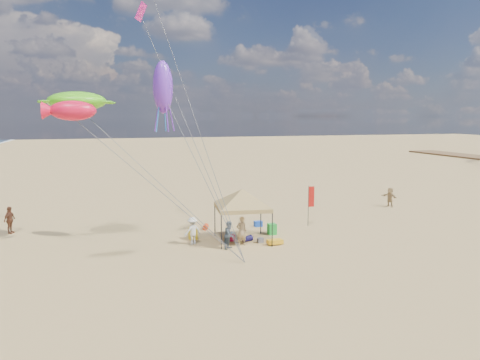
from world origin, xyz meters
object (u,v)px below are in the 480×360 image
(cooler_red, at_px, (230,238))
(person_near_a, at_px, (241,231))
(chair_yellow, at_px, (193,233))
(feather_flag, at_px, (311,199))
(chair_green, at_px, (272,229))
(person_far_a, at_px, (10,220))
(canopy_tent, at_px, (242,191))
(person_near_c, at_px, (192,231))
(cooler_blue, at_px, (258,224))
(person_near_b, at_px, (230,235))
(beach_cart, at_px, (275,242))
(person_far_c, at_px, (390,197))

(cooler_red, distance_m, person_near_a, 1.39)
(cooler_red, relative_size, chair_yellow, 0.77)
(feather_flag, xyz_separation_m, chair_green, (-3.34, -1.34, -1.55))
(person_far_a, bearing_deg, cooler_red, -89.64)
(chair_green, distance_m, person_far_a, 17.00)
(canopy_tent, relative_size, cooler_red, 11.10)
(cooler_red, distance_m, person_near_c, 2.40)
(person_near_c, bearing_deg, chair_green, 168.50)
(cooler_blue, distance_m, person_far_a, 16.30)
(feather_flag, height_order, person_far_a, feather_flag)
(person_far_a, bearing_deg, person_near_b, -95.87)
(chair_green, bearing_deg, person_near_b, -147.04)
(person_near_b, relative_size, person_near_c, 0.99)
(cooler_red, relative_size, cooler_blue, 1.00)
(chair_green, relative_size, person_near_a, 0.40)
(feather_flag, relative_size, cooler_red, 5.23)
(person_far_a, bearing_deg, cooler_blue, -75.99)
(chair_yellow, bearing_deg, beach_cart, -31.50)
(feather_flag, xyz_separation_m, person_far_a, (-19.51, 3.86, -1.00))
(feather_flag, relative_size, beach_cart, 3.14)
(chair_yellow, height_order, person_near_b, person_near_b)
(cooler_red, bearing_deg, person_far_c, 21.55)
(chair_yellow, relative_size, beach_cart, 0.78)
(chair_yellow, bearing_deg, canopy_tent, -25.18)
(cooler_red, xyz_separation_m, person_near_b, (-0.46, -1.54, 0.62))
(cooler_blue, xyz_separation_m, person_far_a, (-16.01, 2.97, 0.70))
(canopy_tent, relative_size, person_far_a, 3.36)
(chair_green, height_order, person_far_a, person_far_a)
(canopy_tent, distance_m, person_near_b, 2.89)
(canopy_tent, bearing_deg, feather_flag, 21.93)
(canopy_tent, distance_m, chair_yellow, 4.13)
(beach_cart, distance_m, person_near_a, 2.10)
(cooler_blue, relative_size, person_far_a, 0.30)
(cooler_blue, height_order, chair_green, chair_green)
(cooler_blue, height_order, person_far_a, person_far_a)
(canopy_tent, height_order, chair_green, canopy_tent)
(chair_green, distance_m, beach_cart, 2.41)
(feather_flag, xyz_separation_m, chair_yellow, (-8.43, -0.95, -1.55))
(feather_flag, distance_m, person_near_c, 8.98)
(chair_yellow, relative_size, person_near_b, 0.43)
(person_far_a, bearing_deg, person_near_c, -94.15)
(person_far_a, bearing_deg, feather_flag, -76.66)
(cooler_blue, distance_m, beach_cart, 4.56)
(person_far_a, bearing_deg, chair_green, -83.31)
(beach_cart, xyz_separation_m, person_far_a, (-15.48, 7.50, 0.69))
(person_far_a, bearing_deg, beach_cart, -91.34)
(canopy_tent, height_order, beach_cart, canopy_tent)
(beach_cart, bearing_deg, cooler_blue, 83.30)
(chair_yellow, bearing_deg, person_far_a, 156.54)
(canopy_tent, distance_m, chair_green, 3.69)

